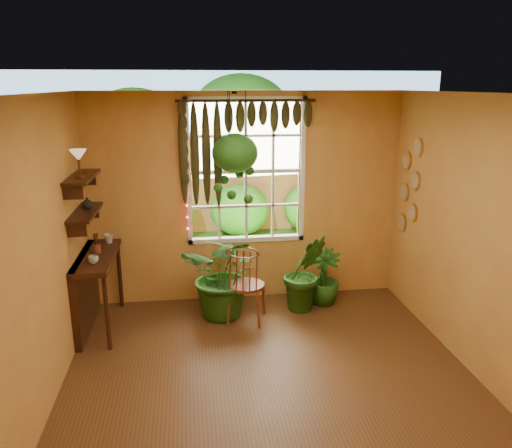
{
  "coord_description": "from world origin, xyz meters",
  "views": [
    {
      "loc": [
        -0.72,
        -3.97,
        2.77
      ],
      "look_at": [
        -0.02,
        1.15,
        1.32
      ],
      "focal_mm": 35.0,
      "sensor_mm": 36.0,
      "label": 1
    }
  ],
  "objects": [
    {
      "name": "shelf_upper",
      "position": [
        -1.88,
        1.6,
        1.8
      ],
      "size": [
        0.25,
        0.9,
        0.04
      ],
      "primitive_type": "cube",
      "color": "#33170D",
      "rests_on": "wall_left"
    },
    {
      "name": "string_lights",
      "position": [
        -0.76,
        2.19,
        1.75
      ],
      "size": [
        0.03,
        0.03,
        1.54
      ],
      "primitive_type": null,
      "color": "#FF2633",
      "rests_on": "window"
    },
    {
      "name": "tiffany_lamp",
      "position": [
        -1.86,
        1.45,
        2.04
      ],
      "size": [
        0.18,
        0.18,
        0.3
      ],
      "color": "brown",
      "rests_on": "shelf_upper"
    },
    {
      "name": "hanging_basket",
      "position": [
        -0.17,
        1.94,
        1.92
      ],
      "size": [
        0.55,
        0.55,
        1.33
      ],
      "color": "black",
      "rests_on": "ceiling"
    },
    {
      "name": "cup_a",
      "position": [
        -1.78,
        1.31,
        0.94
      ],
      "size": [
        0.11,
        0.11,
        0.09
      ],
      "primitive_type": "imported",
      "rotation": [
        0.0,
        0.0,
        -0.02
      ],
      "color": "silver",
      "rests_on": "counter_ledge"
    },
    {
      "name": "wall_back",
      "position": [
        0.0,
        2.25,
        1.35
      ],
      "size": [
        4.0,
        0.0,
        4.0
      ],
      "primitive_type": "plane",
      "rotation": [
        1.57,
        0.0,
        0.0
      ],
      "color": "gold",
      "rests_on": "floor"
    },
    {
      "name": "potted_plant_mid",
      "position": [
        0.68,
        1.75,
        0.5
      ],
      "size": [
        0.6,
        0.5,
        0.99
      ],
      "primitive_type": "imported",
      "rotation": [
        0.0,
        0.0,
        0.12
      ],
      "color": "#1F4913",
      "rests_on": "floor"
    },
    {
      "name": "wall_left",
      "position": [
        -2.0,
        0.0,
        1.35
      ],
      "size": [
        0.0,
        4.5,
        4.5
      ],
      "primitive_type": "plane",
      "rotation": [
        1.57,
        0.0,
        1.57
      ],
      "color": "gold",
      "rests_on": "floor"
    },
    {
      "name": "windsor_chair",
      "position": [
        -0.09,
        1.52,
        0.33
      ],
      "size": [
        0.54,
        0.56,
        1.14
      ],
      "rotation": [
        0.0,
        0.0,
        -0.32
      ],
      "color": "brown",
      "rests_on": "floor"
    },
    {
      "name": "wall_right",
      "position": [
        2.0,
        0.0,
        1.35
      ],
      "size": [
        0.0,
        4.5,
        4.5
      ],
      "primitive_type": "plane",
      "rotation": [
        1.57,
        0.0,
        -1.57
      ],
      "color": "gold",
      "rests_on": "floor"
    },
    {
      "name": "cup_b",
      "position": [
        -1.72,
        2.02,
        0.96
      ],
      "size": [
        0.14,
        0.14,
        0.11
      ],
      "primitive_type": "imported",
      "rotation": [
        0.0,
        0.0,
        -0.21
      ],
      "color": "beige",
      "rests_on": "counter_ledge"
    },
    {
      "name": "ceiling",
      "position": [
        0.0,
        0.0,
        2.7
      ],
      "size": [
        4.5,
        4.5,
        0.0
      ],
      "primitive_type": "plane",
      "rotation": [
        3.14,
        0.0,
        0.0
      ],
      "color": "silver",
      "rests_on": "wall_back"
    },
    {
      "name": "shelf_lower",
      "position": [
        -1.88,
        1.6,
        1.4
      ],
      "size": [
        0.25,
        0.9,
        0.04
      ],
      "primitive_type": "cube",
      "color": "#33170D",
      "rests_on": "wall_left"
    },
    {
      "name": "shelf_vase",
      "position": [
        -1.87,
        1.71,
        1.48
      ],
      "size": [
        0.16,
        0.16,
        0.13
      ],
      "primitive_type": "imported",
      "rotation": [
        0.0,
        0.0,
        0.29
      ],
      "color": "#B2AD99",
      "rests_on": "shelf_lower"
    },
    {
      "name": "counter_ledge",
      "position": [
        -1.91,
        1.6,
        0.55
      ],
      "size": [
        0.4,
        1.2,
        0.9
      ],
      "color": "#33170D",
      "rests_on": "floor"
    },
    {
      "name": "floor",
      "position": [
        0.0,
        0.0,
        0.0
      ],
      "size": [
        4.5,
        4.5,
        0.0
      ],
      "primitive_type": "plane",
      "color": "brown",
      "rests_on": "ground"
    },
    {
      "name": "potted_plant_right",
      "position": [
        0.96,
        1.89,
        0.37
      ],
      "size": [
        0.54,
        0.54,
        0.73
      ],
      "primitive_type": "imported",
      "rotation": [
        0.0,
        0.0,
        -0.41
      ],
      "color": "#1F4913",
      "rests_on": "floor"
    },
    {
      "name": "valance_vine",
      "position": [
        -0.08,
        2.16,
        2.28
      ],
      "size": [
        1.7,
        0.12,
        1.1
      ],
      "color": "#33170D",
      "rests_on": "window"
    },
    {
      "name": "window",
      "position": [
        0.0,
        2.28,
        1.7
      ],
      "size": [
        1.52,
        0.1,
        1.86
      ],
      "color": "white",
      "rests_on": "wall_back"
    },
    {
      "name": "backyard",
      "position": [
        0.24,
        6.87,
        1.28
      ],
      "size": [
        14.0,
        10.0,
        12.0
      ],
      "color": "#2E621C",
      "rests_on": "ground"
    },
    {
      "name": "potted_plant_left",
      "position": [
        -0.33,
        1.69,
        0.55
      ],
      "size": [
        1.23,
        1.16,
        1.09
      ],
      "primitive_type": "imported",
      "rotation": [
        0.0,
        0.0,
        -0.39
      ],
      "color": "#1F4913",
      "rests_on": "floor"
    },
    {
      "name": "brush_jar",
      "position": [
        -1.8,
        1.67,
        1.02
      ],
      "size": [
        0.08,
        0.08,
        0.3
      ],
      "color": "brown",
      "rests_on": "counter_ledge"
    },
    {
      "name": "wall_plates",
      "position": [
        1.98,
        1.79,
        1.55
      ],
      "size": [
        0.04,
        0.32,
        1.1
      ],
      "primitive_type": null,
      "color": "beige",
      "rests_on": "wall_right"
    }
  ]
}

